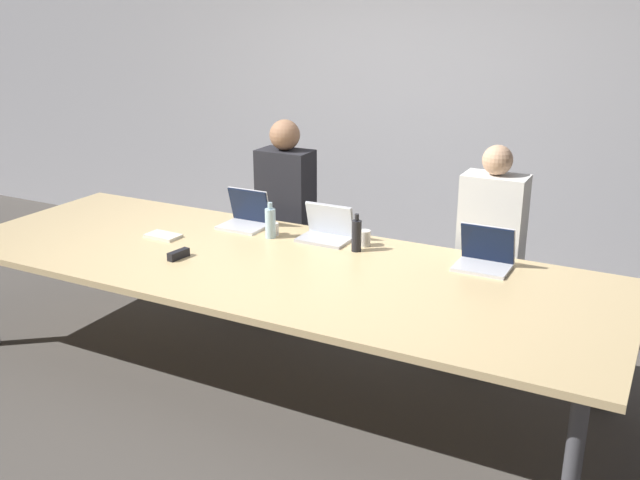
{
  "coord_description": "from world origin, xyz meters",
  "views": [
    {
      "loc": [
        2.13,
        -3.41,
        2.24
      ],
      "look_at": [
        0.29,
        0.1,
        0.9
      ],
      "focal_mm": 40.0,
      "sensor_mm": 36.0,
      "label": 1
    }
  ],
  "objects": [
    {
      "name": "ground_plane",
      "position": [
        0.0,
        0.0,
        0.0
      ],
      "size": [
        24.0,
        24.0,
        0.0
      ],
      "primitive_type": "plane",
      "color": "#4C4742"
    },
    {
      "name": "curtain_wall",
      "position": [
        0.0,
        2.2,
        1.4
      ],
      "size": [
        12.0,
        0.06,
        2.8
      ],
      "color": "#ADADB2",
      "rests_on": "ground_plane"
    },
    {
      "name": "conference_table",
      "position": [
        0.0,
        0.0,
        0.7
      ],
      "size": [
        4.14,
        1.47,
        0.75
      ],
      "color": "#D6B77F",
      "rests_on": "ground_plane"
    },
    {
      "name": "laptop_far_center",
      "position": [
        0.12,
        0.53,
        0.82
      ],
      "size": [
        0.33,
        0.23,
        0.23
      ],
      "color": "#B7B7BC",
      "rests_on": "conference_table"
    },
    {
      "name": "cup_far_center",
      "position": [
        0.39,
        0.52,
        0.8
      ],
      "size": [
        0.07,
        0.07,
        0.1
      ],
      "color": "white",
      "rests_on": "conference_table"
    },
    {
      "name": "bottle_far_center",
      "position": [
        0.39,
        0.41,
        0.85
      ],
      "size": [
        0.06,
        0.06,
        0.24
      ],
      "color": "black",
      "rests_on": "conference_table"
    },
    {
      "name": "laptop_far_right",
      "position": [
        1.17,
        0.5,
        0.82
      ],
      "size": [
        0.32,
        0.25,
        0.25
      ],
      "color": "silver",
      "rests_on": "conference_table"
    },
    {
      "name": "person_far_right",
      "position": [
        1.09,
        0.95,
        0.67
      ],
      "size": [
        0.4,
        0.24,
        1.39
      ],
      "color": "#2D2D38",
      "rests_on": "ground_plane"
    },
    {
      "name": "laptop_far_midleft",
      "position": [
        -0.51,
        0.52,
        0.82
      ],
      "size": [
        0.31,
        0.26,
        0.26
      ],
      "color": "silver",
      "rests_on": "conference_table"
    },
    {
      "name": "person_far_midleft",
      "position": [
        -0.47,
        1.01,
        0.69
      ],
      "size": [
        0.4,
        0.24,
        1.42
      ],
      "color": "#2D2D38",
      "rests_on": "ground_plane"
    },
    {
      "name": "cup_far_midleft",
      "position": [
        -0.24,
        0.44,
        0.79
      ],
      "size": [
        0.08,
        0.08,
        0.08
      ],
      "color": "white",
      "rests_on": "conference_table"
    },
    {
      "name": "bottle_far_midleft",
      "position": [
        -0.23,
        0.39,
        0.85
      ],
      "size": [
        0.07,
        0.07,
        0.24
      ],
      "color": "#ADD1E0",
      "rests_on": "conference_table"
    },
    {
      "name": "stapler",
      "position": [
        -0.51,
        -0.21,
        0.77
      ],
      "size": [
        0.06,
        0.15,
        0.05
      ],
      "rotation": [
        0.0,
        0.0,
        -0.13
      ],
      "color": "black",
      "rests_on": "conference_table"
    },
    {
      "name": "notebook",
      "position": [
        -0.86,
        0.06,
        0.76
      ],
      "size": [
        0.23,
        0.14,
        0.02
      ],
      "rotation": [
        0.0,
        0.0,
        -0.04
      ],
      "color": "silver",
      "rests_on": "conference_table"
    }
  ]
}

